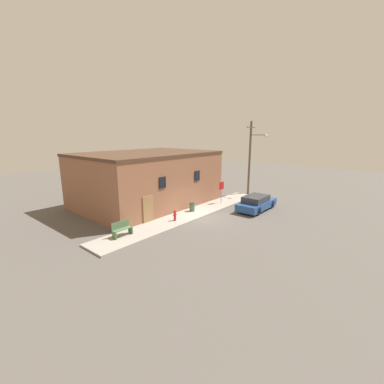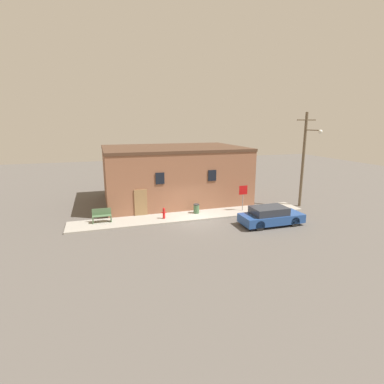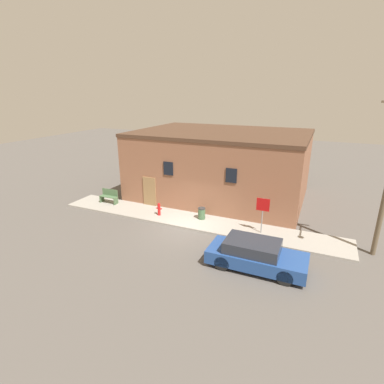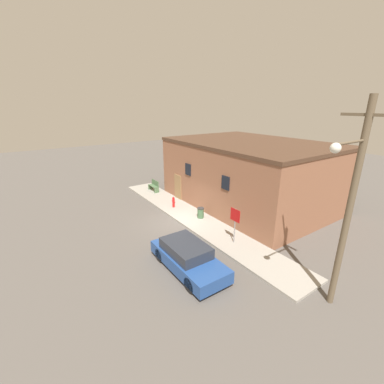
# 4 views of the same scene
# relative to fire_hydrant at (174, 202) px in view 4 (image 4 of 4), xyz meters

# --- Properties ---
(ground_plane) EXTENTS (80.00, 80.00, 0.00)m
(ground_plane) POSITION_rel_fire_hydrant_xyz_m (2.33, -1.02, -0.56)
(ground_plane) COLOR #56514C
(sidewalk) EXTENTS (18.70, 2.41, 0.13)m
(sidewalk) POSITION_rel_fire_hydrant_xyz_m (2.33, 0.18, -0.49)
(sidewalk) COLOR #9E998E
(sidewalk) RESTS_ON ground
(brick_building) EXTENTS (12.62, 8.98, 5.08)m
(brick_building) POSITION_rel_fire_hydrant_xyz_m (2.22, 5.82, 1.98)
(brick_building) COLOR #8E5B42
(brick_building) RESTS_ON ground
(fire_hydrant) EXTENTS (0.40, 0.19, 0.85)m
(fire_hydrant) POSITION_rel_fire_hydrant_xyz_m (0.00, 0.00, 0.00)
(fire_hydrant) COLOR red
(fire_hydrant) RESTS_ON sidewalk
(stop_sign) EXTENTS (0.74, 0.06, 2.10)m
(stop_sign) POSITION_rel_fire_hydrant_xyz_m (6.69, 0.14, 1.06)
(stop_sign) COLOR gray
(stop_sign) RESTS_ON sidewalk
(bench) EXTENTS (1.35, 0.44, 1.01)m
(bench) POSITION_rel_fire_hydrant_xyz_m (-4.51, 0.55, 0.05)
(bench) COLOR #4C6B47
(bench) RESTS_ON sidewalk
(trash_bin) EXTENTS (0.48, 0.48, 0.75)m
(trash_bin) POSITION_rel_fire_hydrant_xyz_m (2.79, 0.58, -0.05)
(trash_bin) COLOR #426642
(trash_bin) RESTS_ON sidewalk
(utility_pole) EXTENTS (1.80, 2.06, 8.12)m
(utility_pole) POSITION_rel_fire_hydrant_xyz_m (12.38, 0.12, 3.83)
(utility_pole) COLOR brown
(utility_pole) RESTS_ON ground
(parked_car) EXTENTS (4.54, 1.88, 1.36)m
(parked_car) POSITION_rel_fire_hydrant_xyz_m (7.13, -3.39, 0.10)
(parked_car) COLOR black
(parked_car) RESTS_ON ground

